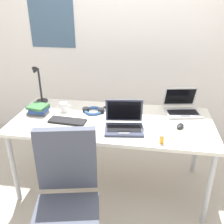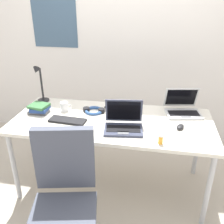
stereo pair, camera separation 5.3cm
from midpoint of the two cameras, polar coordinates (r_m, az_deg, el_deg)
ground_plane at (r=2.69m, az=0.58°, el=-16.01°), size 12.00×12.00×0.00m
wall_back at (r=3.15m, az=4.27°, el=16.49°), size 6.00×0.13×2.60m
desk at (r=2.30m, az=0.66°, el=-3.09°), size 1.80×0.80×0.74m
desk_lamp at (r=2.68m, az=-15.46°, el=6.07°), size 0.12×0.18×0.40m
laptop_front_left at (r=2.49m, az=16.33°, el=0.71°), size 0.37×0.35×0.23m
laptop_back_right at (r=2.11m, az=3.34°, el=-2.67°), size 0.35×0.30×0.24m
external_keyboard at (r=2.28m, az=-9.42°, el=-1.89°), size 0.34×0.14×0.02m
computer_mouse at (r=2.21m, az=15.89°, el=-3.26°), size 0.09×0.11×0.03m
cell_phone at (r=2.54m, az=0.37°, el=1.35°), size 0.13×0.15×0.01m
headphones at (r=2.43m, az=-3.50°, el=0.35°), size 0.21×0.18×0.04m
pill_bottle at (r=1.95m, az=11.75°, el=-6.01°), size 0.04×0.04×0.08m
book_stack at (r=2.49m, az=-15.59°, el=0.75°), size 0.19×0.18×0.08m
coffee_mug at (r=2.48m, az=-10.12°, el=1.22°), size 0.11×0.08×0.09m
office_chair at (r=1.91m, az=-9.81°, el=-21.47°), size 0.53×0.58×0.97m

